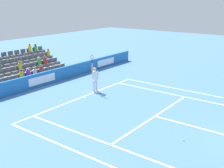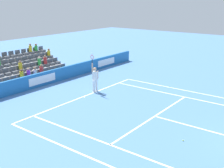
# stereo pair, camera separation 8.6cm
# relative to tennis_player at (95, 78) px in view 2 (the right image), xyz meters

# --- Properties ---
(line_baseline) EXTENTS (10.97, 0.10, 0.01)m
(line_baseline) POSITION_rel_tennis_player_xyz_m (1.31, 0.03, -0.99)
(line_baseline) COLOR white
(line_baseline) RESTS_ON ground
(line_service) EXTENTS (8.23, 0.10, 0.01)m
(line_service) POSITION_rel_tennis_player_xyz_m (1.31, 5.52, -0.99)
(line_service) COLOR white
(line_service) RESTS_ON ground
(line_centre_service) EXTENTS (0.10, 6.40, 0.01)m
(line_centre_service) POSITION_rel_tennis_player_xyz_m (1.31, 8.72, -0.99)
(line_centre_service) COLOR white
(line_centre_service) RESTS_ON ground
(line_singles_sideline_left) EXTENTS (0.10, 11.89, 0.01)m
(line_singles_sideline_left) POSITION_rel_tennis_player_xyz_m (5.42, 5.98, -0.99)
(line_singles_sideline_left) COLOR white
(line_singles_sideline_left) RESTS_ON ground
(line_singles_sideline_right) EXTENTS (0.10, 11.89, 0.01)m
(line_singles_sideline_right) POSITION_rel_tennis_player_xyz_m (-2.81, 5.98, -0.99)
(line_singles_sideline_right) COLOR white
(line_singles_sideline_right) RESTS_ON ground
(line_doubles_sideline_left) EXTENTS (0.10, 11.89, 0.01)m
(line_doubles_sideline_left) POSITION_rel_tennis_player_xyz_m (6.79, 5.98, -0.99)
(line_doubles_sideline_left) COLOR white
(line_doubles_sideline_left) RESTS_ON ground
(line_doubles_sideline_right) EXTENTS (0.10, 11.89, 0.01)m
(line_doubles_sideline_right) POSITION_rel_tennis_player_xyz_m (-4.18, 5.98, -0.99)
(line_doubles_sideline_right) COLOR white
(line_doubles_sideline_right) RESTS_ON ground
(line_centre_mark) EXTENTS (0.10, 0.20, 0.01)m
(line_centre_mark) POSITION_rel_tennis_player_xyz_m (1.31, 0.13, -0.99)
(line_centre_mark) COLOR white
(line_centre_mark) RESTS_ON ground
(sponsor_barrier) EXTENTS (23.25, 0.22, 1.04)m
(sponsor_barrier) POSITION_rel_tennis_player_xyz_m (1.31, -4.17, -0.47)
(sponsor_barrier) COLOR #1E66AD
(sponsor_barrier) RESTS_ON ground
(tennis_player) EXTENTS (0.52, 0.39, 2.85)m
(tennis_player) POSITION_rel_tennis_player_xyz_m (0.00, 0.00, 0.00)
(tennis_player) COLOR white
(tennis_player) RESTS_ON ground
(stadium_stand) EXTENTS (7.44, 3.80, 2.59)m
(stadium_stand) POSITION_rel_tennis_player_xyz_m (1.32, -7.10, -0.30)
(stadium_stand) COLOR gray
(stadium_stand) RESTS_ON ground
(loose_tennis_ball) EXTENTS (0.07, 0.07, 0.07)m
(loose_tennis_ball) POSITION_rel_tennis_player_xyz_m (3.09, 8.00, -0.96)
(loose_tennis_ball) COLOR #D1E533
(loose_tennis_ball) RESTS_ON ground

